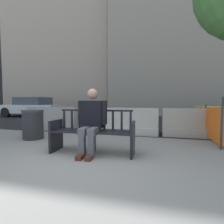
{
  "coord_description": "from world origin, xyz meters",
  "views": [
    {
      "loc": [
        1.35,
        -2.48,
        1.06
      ],
      "look_at": [
        0.03,
        2.31,
        0.75
      ],
      "focal_mm": 28.0,
      "sensor_mm": 36.0,
      "label": 1
    }
  ],
  "objects": [
    {
      "name": "jersey_barrier_left",
      "position": [
        -2.53,
        3.15,
        0.34
      ],
      "size": [
        2.0,
        0.69,
        0.84
      ],
      "color": "gray",
      "rests_on": "ground"
    },
    {
      "name": "trash_bin",
      "position": [
        -2.09,
        1.63,
        0.41
      ],
      "size": [
        0.59,
        0.59,
        0.81
      ],
      "color": "#232326",
      "rests_on": "ground"
    },
    {
      "name": "street_bench",
      "position": [
        0.03,
        0.84,
        0.4
      ],
      "size": [
        1.71,
        0.61,
        0.88
      ],
      "color": "black",
      "rests_on": "ground"
    },
    {
      "name": "jersey_barrier_centre",
      "position": [
        0.31,
        3.11,
        0.34
      ],
      "size": [
        2.02,
        0.75,
        0.84
      ],
      "color": "#ADA89E",
      "rests_on": "ground"
    },
    {
      "name": "car_sedan_mid",
      "position": [
        -7.11,
        7.57,
        0.66
      ],
      "size": [
        4.16,
        2.02,
        1.32
      ],
      "color": "silver",
      "rests_on": "ground"
    },
    {
      "name": "jersey_barrier_right",
      "position": [
        2.43,
        3.2,
        0.34
      ],
      "size": [
        2.01,
        0.71,
        0.84
      ],
      "color": "#9E998E",
      "rests_on": "ground"
    },
    {
      "name": "ground_plane",
      "position": [
        0.0,
        0.0,
        0.0
      ],
      "size": [
        200.0,
        200.0,
        0.0
      ],
      "primitive_type": "plane",
      "color": "gray"
    },
    {
      "name": "street_asphalt",
      "position": [
        0.0,
        8.7,
        0.0
      ],
      "size": [
        120.0,
        12.0,
        0.01
      ],
      "primitive_type": "cube",
      "color": "black",
      "rests_on": "ground"
    },
    {
      "name": "seated_person",
      "position": [
        0.02,
        0.78,
        0.69
      ],
      "size": [
        0.59,
        0.74,
        1.31
      ],
      "color": "black",
      "rests_on": "ground"
    }
  ]
}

